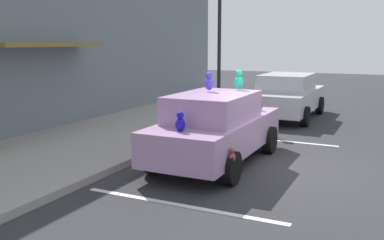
{
  "coord_description": "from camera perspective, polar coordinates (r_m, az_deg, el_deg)",
  "views": [
    {
      "loc": [
        -8.72,
        -2.05,
        2.6
      ],
      "look_at": [
        -0.18,
        2.05,
        0.9
      ],
      "focal_mm": 40.4,
      "sensor_mm": 36.0,
      "label": 1
    }
  ],
  "objects": [
    {
      "name": "ground_plane",
      "position": [
        9.32,
        12.0,
        -6.24
      ],
      "size": [
        60.0,
        60.0,
        0.0
      ],
      "primitive_type": "plane",
      "color": "#2D2D30"
    },
    {
      "name": "teddy_bear_on_sidewalk",
      "position": [
        12.87,
        -1.62,
        0.35
      ],
      "size": [
        0.29,
        0.24,
        0.55
      ],
      "color": "brown",
      "rests_on": "sidewalk"
    },
    {
      "name": "sidewalk",
      "position": [
        11.49,
        -12.99,
        -2.78
      ],
      "size": [
        24.0,
        4.0,
        0.15
      ],
      "primitive_type": "cube",
      "color": "gray",
      "rests_on": "ground"
    },
    {
      "name": "parking_stripe_rear",
      "position": [
        7.14,
        -1.57,
        -11.16
      ],
      "size": [
        0.12,
        3.6,
        0.01
      ],
      "primitive_type": "cube",
      "color": "silver",
      "rests_on": "ground"
    },
    {
      "name": "plush_covered_car",
      "position": [
        9.37,
        3.22,
        -0.9
      ],
      "size": [
        4.2,
        1.89,
        2.0
      ],
      "color": "#AE85B1",
      "rests_on": "ground"
    },
    {
      "name": "parked_sedan_behind",
      "position": [
        15.36,
        12.51,
        3.17
      ],
      "size": [
        4.36,
        1.98,
        1.54
      ],
      "color": "#B7B7BC",
      "rests_on": "ground"
    },
    {
      "name": "street_lamp_post",
      "position": [
        14.75,
        3.63,
        10.52
      ],
      "size": [
        0.28,
        0.28,
        4.19
      ],
      "color": "black",
      "rests_on": "sidewalk"
    },
    {
      "name": "parking_stripe_front",
      "position": [
        11.92,
        10.23,
        -2.57
      ],
      "size": [
        0.12,
        3.6,
        0.01
      ],
      "primitive_type": "cube",
      "color": "silver",
      "rests_on": "ground"
    },
    {
      "name": "storefront_building",
      "position": [
        12.69,
        -21.33,
        12.18
      ],
      "size": [
        24.0,
        1.25,
        6.4
      ],
      "color": "slate",
      "rests_on": "ground"
    }
  ]
}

